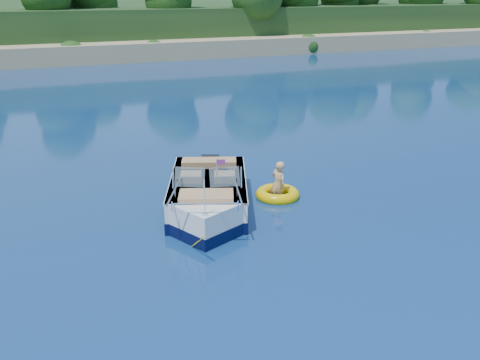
# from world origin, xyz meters

# --- Properties ---
(ground) EXTENTS (160.00, 160.00, 0.00)m
(ground) POSITION_xyz_m (0.00, 0.00, 0.00)
(ground) COLOR #0A264A
(ground) RESTS_ON ground
(shoreline) EXTENTS (170.00, 59.00, 6.00)m
(shoreline) POSITION_xyz_m (0.00, 63.77, 0.98)
(shoreline) COLOR #998258
(shoreline) RESTS_ON ground
(motorboat) EXTENTS (3.34, 5.44, 1.91)m
(motorboat) POSITION_xyz_m (1.52, 3.04, 0.37)
(motorboat) COLOR silver
(motorboat) RESTS_ON ground
(tow_tube) EXTENTS (1.56, 1.56, 0.34)m
(tow_tube) POSITION_xyz_m (3.72, 3.22, 0.09)
(tow_tube) COLOR #EAB803
(tow_tube) RESTS_ON ground
(boy) EXTENTS (0.57, 0.86, 1.56)m
(boy) POSITION_xyz_m (3.72, 3.23, 0.00)
(boy) COLOR tan
(boy) RESTS_ON ground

